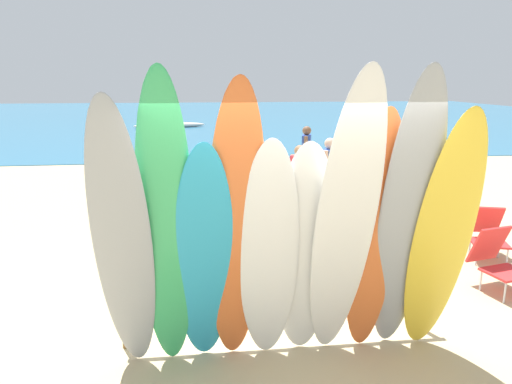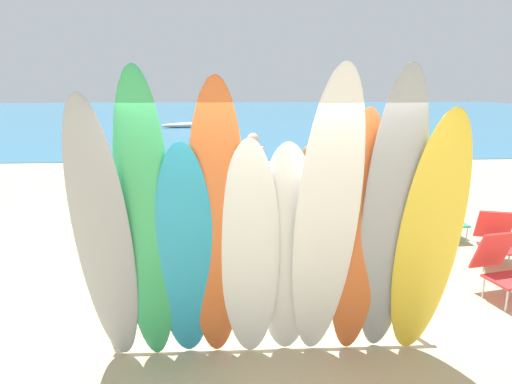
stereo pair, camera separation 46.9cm
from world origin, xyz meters
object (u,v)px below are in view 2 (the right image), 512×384
at_px(surfboard_white_4, 250,255).
at_px(beach_chair_blue, 496,236).
at_px(surfboard_teal_2, 185,258).
at_px(surfboard_white_5, 287,255).
at_px(surfboard_white_6, 326,227).
at_px(beach_chair_striped, 446,213).
at_px(distant_boat, 197,125).
at_px(surfboard_grey_0, 104,242).
at_px(beachgoer_by_water, 307,181).
at_px(surfboard_orange_3, 216,231).
at_px(surfboard_orange_7, 357,241).
at_px(surfboard_yellow_9, 428,243).
at_px(beachgoer_strolling, 253,170).
at_px(surfboard_green_1, 146,229).
at_px(beachgoer_photographing, 340,173).
at_px(surfboard_grey_8, 390,225).
at_px(beachgoer_midbeach, 322,154).
at_px(surfboard_rack, 265,287).
at_px(beach_chair_red, 501,264).

relative_size(surfboard_white_4, beach_chair_blue, 2.62).
bearing_deg(surfboard_teal_2, surfboard_white_5, -1.54).
distance_m(surfboard_white_6, beach_chair_striped, 4.79).
distance_m(beach_chair_blue, distant_boat, 21.32).
height_order(surfboard_grey_0, surfboard_white_4, surfboard_grey_0).
relative_size(surfboard_white_5, beachgoer_by_water, 1.45).
relative_size(surfboard_teal_2, beachgoer_by_water, 1.48).
distance_m(surfboard_orange_3, surfboard_orange_7, 1.29).
bearing_deg(surfboard_yellow_9, surfboard_white_4, 176.83).
bearing_deg(surfboard_orange_3, distant_boat, 89.83).
bearing_deg(distant_boat, beachgoer_strolling, -82.41).
bearing_deg(beachgoer_by_water, beach_chair_blue, 35.57).
xyz_separation_m(surfboard_green_1, surfboard_teal_2, (0.32, 0.07, -0.30)).
xyz_separation_m(surfboard_white_6, beachgoer_photographing, (1.26, 4.99, -0.51)).
distance_m(surfboard_green_1, beach_chair_striped, 5.83).
distance_m(surfboard_green_1, surfboard_orange_3, 0.61).
bearing_deg(beachgoer_photographing, surfboard_yellow_9, 28.37).
relative_size(surfboard_grey_8, beachgoer_photographing, 1.85).
xyz_separation_m(beachgoer_photographing, beach_chair_blue, (1.79, -2.49, -0.48)).
relative_size(surfboard_white_5, beachgoer_midbeach, 1.42).
relative_size(surfboard_orange_3, distant_boat, 0.69).
bearing_deg(surfboard_grey_8, beachgoer_strolling, 107.07).
bearing_deg(surfboard_white_5, surfboard_green_1, -169.28).
relative_size(surfboard_green_1, surfboard_white_5, 1.28).
bearing_deg(surfboard_orange_7, beach_chair_blue, 44.02).
bearing_deg(beachgoer_strolling, beach_chair_blue, 19.40).
distance_m(surfboard_rack, beach_chair_blue, 4.03).
xyz_separation_m(beachgoer_strolling, beach_chair_blue, (3.47, -2.55, -0.55)).
bearing_deg(beachgoer_strolling, beach_chair_red, 4.59).
distance_m(surfboard_rack, surfboard_orange_7, 1.14).
bearing_deg(surfboard_yellow_9, beachgoer_photographing, 87.32).
bearing_deg(surfboard_orange_7, beachgoer_by_water, 90.08).
relative_size(beachgoer_midbeach, beach_chair_blue, 1.82).
distance_m(surfboard_green_1, surfboard_yellow_9, 2.51).
height_order(surfboard_rack, surfboard_orange_7, surfboard_orange_7).
bearing_deg(beachgoer_strolling, surfboard_rack, -35.24).
bearing_deg(beachgoer_midbeach, surfboard_orange_3, -1.35).
xyz_separation_m(surfboard_white_5, beachgoer_by_water, (0.86, 4.21, -0.21)).
bearing_deg(beachgoer_photographing, surfboard_white_5, 13.96).
xyz_separation_m(surfboard_white_4, beachgoer_photographing, (1.93, 4.86, -0.21)).
xyz_separation_m(surfboard_green_1, beachgoer_photographing, (2.83, 4.94, -0.50)).
height_order(beachgoer_by_water, beach_chair_red, beachgoer_by_water).
bearing_deg(surfboard_rack, surfboard_grey_0, -158.48).
distance_m(surfboard_rack, distant_boat, 22.54).
bearing_deg(surfboard_orange_7, surfboard_green_1, -174.76).
bearing_deg(distant_boat, beach_chair_striped, -73.64).
xyz_separation_m(surfboard_teal_2, surfboard_orange_3, (0.29, -0.02, 0.26)).
bearing_deg(surfboard_teal_2, beach_chair_red, 15.11).
xyz_separation_m(beachgoer_strolling, beach_chair_red, (2.93, -3.63, -0.54)).
bearing_deg(beachgoer_photographing, surfboard_white_6, 17.98).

